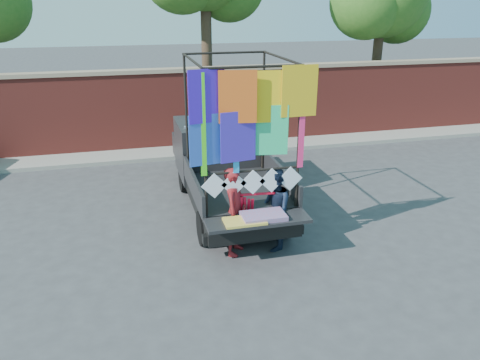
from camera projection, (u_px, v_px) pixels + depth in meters
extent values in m
plane|color=#38383A|center=(236.00, 246.00, 9.43)|extent=(90.00, 90.00, 0.00)
cube|color=maroon|center=(185.00, 110.00, 15.30)|extent=(30.00, 0.35, 2.50)
cube|color=gray|center=(183.00, 70.00, 14.83)|extent=(30.00, 0.45, 0.12)
cube|color=gray|center=(189.00, 151.00, 15.10)|extent=(30.00, 1.20, 0.12)
cylinder|color=#38281C|center=(207.00, 59.00, 16.07)|extent=(0.36, 0.36, 5.46)
cylinder|color=#38281C|center=(376.00, 66.00, 17.73)|extent=(0.36, 0.36, 4.55)
sphere|color=#2D631C|center=(397.00, 11.00, 17.59)|extent=(2.40, 2.40, 2.40)
sphere|color=#2D631C|center=(367.00, 2.00, 16.45)|extent=(2.60, 2.60, 2.60)
cylinder|color=black|center=(185.00, 178.00, 12.02)|extent=(0.24, 0.71, 0.71)
cylinder|color=black|center=(205.00, 228.00, 9.39)|extent=(0.24, 0.71, 0.71)
cylinder|color=black|center=(247.00, 172.00, 12.40)|extent=(0.24, 0.71, 0.71)
cylinder|color=black|center=(284.00, 219.00, 9.78)|extent=(0.24, 0.71, 0.71)
cube|color=black|center=(229.00, 190.00, 10.78)|extent=(1.83, 4.51, 0.32)
cube|color=black|center=(238.00, 191.00, 9.95)|extent=(1.93, 2.47, 0.11)
cube|color=black|center=(193.00, 185.00, 9.64)|extent=(0.06, 2.47, 0.48)
cube|color=black|center=(280.00, 177.00, 10.08)|extent=(0.06, 2.47, 0.48)
cube|color=black|center=(225.00, 162.00, 10.96)|extent=(1.93, 0.06, 0.48)
cube|color=black|center=(216.00, 147.00, 11.88)|extent=(1.93, 1.72, 1.34)
cube|color=#8C9EAD|center=(220.00, 136.00, 11.29)|extent=(1.72, 0.06, 0.59)
cube|color=#8C9EAD|center=(210.00, 131.00, 12.53)|extent=(1.72, 0.11, 0.75)
cube|color=black|center=(208.00, 144.00, 13.04)|extent=(1.88, 0.97, 0.59)
cube|color=black|center=(258.00, 220.00, 8.58)|extent=(1.93, 0.59, 0.06)
cube|color=black|center=(254.00, 234.00, 8.95)|extent=(1.99, 0.16, 0.19)
cylinder|color=black|center=(205.00, 146.00, 8.22)|extent=(0.05, 0.05, 2.69)
cylinder|color=black|center=(186.00, 117.00, 10.26)|extent=(0.05, 0.05, 2.69)
cylinder|color=black|center=(299.00, 139.00, 8.62)|extent=(0.05, 0.05, 2.69)
cylinder|color=black|center=(263.00, 112.00, 10.66)|extent=(0.05, 0.05, 2.69)
cylinder|color=black|center=(254.00, 67.00, 7.93)|extent=(1.83, 0.05, 0.05)
cylinder|color=black|center=(225.00, 53.00, 9.97)|extent=(1.83, 0.05, 0.05)
cylinder|color=black|center=(192.00, 60.00, 8.75)|extent=(0.05, 2.31, 0.05)
cylinder|color=black|center=(281.00, 58.00, 9.15)|extent=(0.05, 2.31, 0.05)
cylinder|color=black|center=(253.00, 171.00, 8.61)|extent=(1.83, 0.04, 0.04)
cube|color=#451AEA|center=(208.00, 98.00, 7.90)|extent=(0.67, 0.02, 0.91)
cube|color=#D45618|center=(239.00, 97.00, 7.99)|extent=(0.67, 0.02, 0.91)
cube|color=yellow|center=(269.00, 95.00, 8.15)|extent=(0.67, 0.02, 0.91)
cube|color=gold|center=(298.00, 94.00, 8.23)|extent=(0.67, 0.02, 0.91)
cube|color=blue|center=(209.00, 137.00, 8.16)|extent=(0.67, 0.02, 0.91)
cube|color=#422AD2|center=(239.00, 136.00, 8.24)|extent=(0.67, 0.02, 0.91)
cube|color=#23C67C|center=(268.00, 133.00, 8.40)|extent=(0.67, 0.02, 0.91)
cube|color=#43DC1B|center=(203.00, 126.00, 8.03)|extent=(0.11, 0.01, 1.83)
cube|color=#FF2A71|center=(302.00, 120.00, 8.45)|extent=(0.11, 0.01, 1.83)
cube|color=#1A9CF0|center=(236.00, 124.00, 8.17)|extent=(0.11, 0.01, 1.83)
cube|color=white|center=(214.00, 186.00, 8.50)|extent=(0.49, 0.01, 0.49)
cube|color=white|center=(234.00, 184.00, 8.58)|extent=(0.49, 0.01, 0.49)
cube|color=white|center=(253.00, 182.00, 8.66)|extent=(0.49, 0.01, 0.49)
cube|color=white|center=(272.00, 180.00, 8.75)|extent=(0.49, 0.01, 0.49)
cube|color=white|center=(290.00, 179.00, 8.83)|extent=(0.49, 0.01, 0.49)
cube|color=#EF354B|center=(263.00, 216.00, 8.58)|extent=(0.81, 0.48, 0.09)
cube|color=gold|center=(245.00, 221.00, 8.43)|extent=(0.75, 0.43, 0.04)
imported|color=maroon|center=(235.00, 211.00, 8.89)|extent=(0.68, 0.77, 1.76)
imported|color=#162137|center=(274.00, 209.00, 9.09)|extent=(0.81, 0.94, 1.67)
cube|color=red|center=(255.00, 194.00, 8.87)|extent=(0.84, 0.12, 0.04)
cube|color=red|center=(241.00, 209.00, 8.88)|extent=(0.05, 0.02, 0.49)
cube|color=red|center=(245.00, 209.00, 8.91)|extent=(0.05, 0.02, 0.49)
cube|color=red|center=(249.00, 210.00, 8.93)|extent=(0.05, 0.02, 0.49)
cube|color=red|center=(252.00, 210.00, 8.95)|extent=(0.05, 0.02, 0.49)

